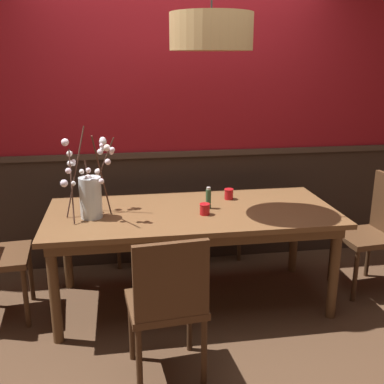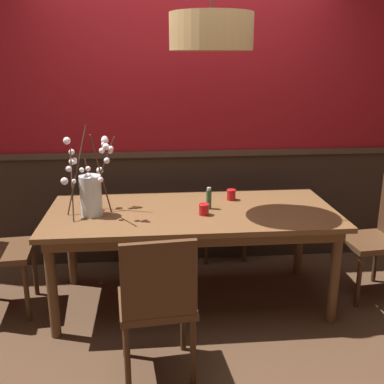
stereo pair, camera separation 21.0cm
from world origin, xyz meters
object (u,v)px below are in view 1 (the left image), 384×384
(dining_table, at_px, (192,220))
(candle_holder_nearer_edge, at_px, (229,194))
(vase_with_blossoms, at_px, (90,193))
(candle_holder_nearer_center, at_px, (205,209))
(chair_far_side_right, at_px, (214,200))
(chair_head_east_end, at_px, (375,228))
(pendant_lamp, at_px, (211,32))
(chair_near_side_left, at_px, (168,301))
(chair_far_side_left, at_px, (141,205))
(condiment_bottle, at_px, (208,198))

(dining_table, relative_size, candle_holder_nearer_edge, 24.84)
(vase_with_blossoms, bearing_deg, candle_holder_nearer_center, -5.81)
(chair_far_side_right, height_order, candle_holder_nearer_edge, chair_far_side_right)
(chair_far_side_right, relative_size, chair_head_east_end, 1.00)
(chair_head_east_end, distance_m, candle_holder_nearer_edge, 1.20)
(chair_head_east_end, distance_m, pendant_lamp, 2.00)
(dining_table, height_order, chair_near_side_left, chair_near_side_left)
(chair_far_side_left, bearing_deg, candle_holder_nearer_center, -67.57)
(chair_far_side_left, relative_size, candle_holder_nearer_edge, 10.75)
(candle_holder_nearer_center, xyz_separation_m, condiment_bottle, (0.05, 0.14, 0.04))
(candle_holder_nearer_center, relative_size, candle_holder_nearer_edge, 0.97)
(chair_head_east_end, bearing_deg, pendant_lamp, -179.09)
(chair_near_side_left, distance_m, candle_holder_nearer_edge, 1.28)
(chair_near_side_left, distance_m, condiment_bottle, 1.03)
(candle_holder_nearer_edge, xyz_separation_m, condiment_bottle, (-0.20, -0.20, 0.04))
(chair_far_side_right, bearing_deg, chair_far_side_left, -178.75)
(chair_near_side_left, height_order, candle_holder_nearer_center, chair_near_side_left)
(chair_near_side_left, bearing_deg, chair_head_east_end, 26.27)
(candle_holder_nearer_edge, bearing_deg, candle_holder_nearer_center, -127.46)
(chair_far_side_right, relative_size, vase_with_blossoms, 1.52)
(dining_table, xyz_separation_m, pendant_lamp, (0.13, -0.02, 1.32))
(candle_holder_nearer_edge, bearing_deg, dining_table, -145.81)
(chair_near_side_left, relative_size, pendant_lamp, 0.90)
(chair_far_side_right, bearing_deg, dining_table, -111.66)
(chair_near_side_left, bearing_deg, condiment_bottle, 65.71)
(candle_holder_nearer_edge, bearing_deg, chair_far_side_right, 87.64)
(candle_holder_nearer_edge, bearing_deg, chair_head_east_end, -11.18)
(chair_head_east_end, height_order, candle_holder_nearer_center, chair_head_east_end)
(candle_holder_nearer_center, xyz_separation_m, pendant_lamp, (0.05, 0.09, 1.20))
(chair_head_east_end, relative_size, candle_holder_nearer_center, 11.48)
(vase_with_blossoms, bearing_deg, chair_near_side_left, -62.02)
(dining_table, bearing_deg, condiment_bottle, 11.30)
(candle_holder_nearer_center, bearing_deg, candle_holder_nearer_edge, 52.54)
(pendant_lamp, bearing_deg, candle_holder_nearer_center, -119.84)
(chair_head_east_end, xyz_separation_m, candle_holder_nearer_center, (-1.41, -0.11, 0.27))
(condiment_bottle, height_order, pendant_lamp, pendant_lamp)
(chair_far_side_left, height_order, pendant_lamp, pendant_lamp)
(dining_table, height_order, chair_head_east_end, chair_head_east_end)
(candle_holder_nearer_edge, bearing_deg, condiment_bottle, -135.62)
(condiment_bottle, bearing_deg, chair_head_east_end, -1.14)
(pendant_lamp, bearing_deg, chair_head_east_end, 0.91)
(vase_with_blossoms, relative_size, candle_holder_nearer_center, 7.56)
(chair_far_side_right, relative_size, condiment_bottle, 5.76)
(dining_table, distance_m, vase_with_blossoms, 0.77)
(dining_table, bearing_deg, chair_far_side_left, 110.76)
(dining_table, height_order, pendant_lamp, pendant_lamp)
(dining_table, height_order, chair_far_side_left, chair_far_side_left)
(dining_table, distance_m, candle_holder_nearer_center, 0.18)
(chair_near_side_left, relative_size, condiment_bottle, 5.57)
(chair_far_side_left, bearing_deg, condiment_bottle, -61.74)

